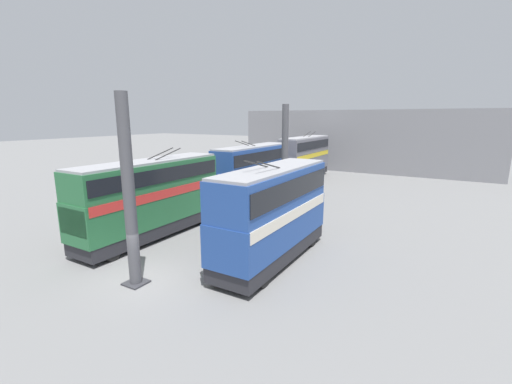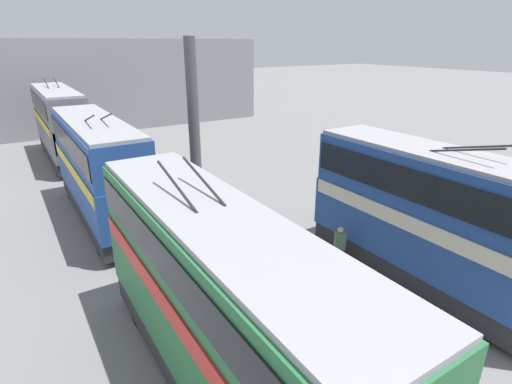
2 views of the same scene
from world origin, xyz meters
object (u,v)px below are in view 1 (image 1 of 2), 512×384
object	(u,v)px
bus_left_near	(273,209)
bus_right_near	(151,194)
bus_right_far	(305,155)
person_aisle_midway	(221,229)
oil_drum	(270,201)
bus_right_mid	(253,169)
person_by_left_row	(264,227)

from	to	relation	value
bus_left_near	bus_right_near	world-z (taller)	bus_left_near
bus_right_far	person_aisle_midway	size ratio (longest dim) A/B	7.09
bus_right_near	oil_drum	size ratio (longest dim) A/B	12.42
bus_right_near	bus_right_mid	world-z (taller)	bus_right_mid
person_by_left_row	oil_drum	xyz separation A→B (m)	(8.11, 3.91, -0.53)
person_aisle_midway	person_by_left_row	bearing A→B (deg)	142.33
bus_right_mid	oil_drum	world-z (taller)	bus_right_mid
bus_right_far	oil_drum	size ratio (longest dim) A/B	12.56
bus_left_near	person_by_left_row	distance (m)	3.53
bus_right_near	bus_right_mid	size ratio (longest dim) A/B	1.02
bus_right_mid	person_by_left_row	size ratio (longest dim) A/B	5.82
bus_right_mid	bus_left_near	bearing A→B (deg)	-144.93
bus_right_near	person_aisle_midway	world-z (taller)	bus_right_near
person_aisle_midway	person_by_left_row	distance (m)	2.74
bus_left_near	oil_drum	distance (m)	12.14
bus_right_far	bus_right_near	bearing A→B (deg)	180.00
bus_left_near	bus_right_far	xyz separation A→B (m)	(25.10, 8.59, 0.13)
bus_left_near	person_aisle_midway	bearing A→B (deg)	77.64
bus_left_near	bus_right_mid	size ratio (longest dim) A/B	0.86
bus_right_mid	oil_drum	distance (m)	4.20
person_by_left_row	oil_drum	world-z (taller)	person_by_left_row
bus_right_near	bus_right_far	world-z (taller)	bus_right_far
person_by_left_row	person_aisle_midway	bearing A→B (deg)	-31.60
bus_right_mid	person_aisle_midway	distance (m)	12.33
person_aisle_midway	person_by_left_row	size ratio (longest dim) A/B	0.85
bus_left_near	person_aisle_midway	distance (m)	4.77
bus_left_near	bus_right_near	size ratio (longest dim) A/B	0.84
bus_right_mid	person_by_left_row	xyz separation A→B (m)	(-9.93, -6.77, -1.94)
oil_drum	person_aisle_midway	bearing A→B (deg)	-170.74
bus_left_near	person_aisle_midway	size ratio (longest dim) A/B	5.91
bus_left_near	oil_drum	world-z (taller)	bus_left_near
bus_right_mid	bus_right_far	world-z (taller)	bus_right_far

